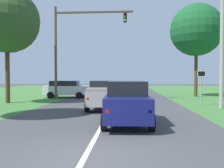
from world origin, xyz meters
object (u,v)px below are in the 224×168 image
at_px(keep_moving_sign, 201,82).
at_px(utility_pole_right, 222,35).
at_px(extra_tree_1, 7,21).
at_px(crossing_suv_far, 66,89).
at_px(red_suv_near, 127,102).
at_px(pickup_truck_lead, 104,94).
at_px(traffic_light, 74,39).
at_px(oak_tree_right, 196,30).

bearing_deg(keep_moving_sign, utility_pole_right, -61.10).
bearing_deg(extra_tree_1, crossing_suv_far, 56.10).
bearing_deg(utility_pole_right, extra_tree_1, 171.91).
distance_m(red_suv_near, utility_pole_right, 9.64).
xyz_separation_m(keep_moving_sign, extra_tree_1, (-15.63, 0.75, 5.09)).
xyz_separation_m(pickup_truck_lead, utility_pole_right, (8.07, 0.81, 4.04)).
distance_m(keep_moving_sign, extra_tree_1, 16.46).
bearing_deg(traffic_light, crossing_suv_far, 122.83).
bearing_deg(keep_moving_sign, crossing_suv_far, 153.21).
relative_size(traffic_light, keep_moving_sign, 3.22).
relative_size(keep_moving_sign, oak_tree_right, 0.27).
height_order(red_suv_near, utility_pole_right, utility_pole_right).
height_order(red_suv_near, crossing_suv_far, red_suv_near).
height_order(crossing_suv_far, extra_tree_1, extra_tree_1).
distance_m(red_suv_near, oak_tree_right, 18.75).
bearing_deg(crossing_suv_far, oak_tree_right, 9.57).
relative_size(utility_pole_right, extra_tree_1, 1.05).
bearing_deg(pickup_truck_lead, extra_tree_1, 159.53).
bearing_deg(red_suv_near, pickup_truck_lead, 107.16).
distance_m(traffic_light, utility_pole_right, 12.98).
bearing_deg(oak_tree_right, keep_moving_sign, -103.01).
relative_size(red_suv_near, keep_moving_sign, 1.62).
xyz_separation_m(traffic_light, extra_tree_1, (-4.87, -3.34, 1.03)).
relative_size(oak_tree_right, extra_tree_1, 1.07).
distance_m(crossing_suv_far, extra_tree_1, 8.73).
xyz_separation_m(traffic_light, oak_tree_right, (12.72, 4.36, 1.53)).
distance_m(pickup_truck_lead, extra_tree_1, 10.76).
bearing_deg(extra_tree_1, pickup_truck_lead, -20.47).
relative_size(traffic_light, extra_tree_1, 0.94).
bearing_deg(crossing_suv_far, red_suv_near, -64.64).
distance_m(red_suv_near, keep_moving_sign, 9.40).
xyz_separation_m(red_suv_near, crossing_suv_far, (-6.44, 13.59, -0.09)).
distance_m(oak_tree_right, extra_tree_1, 19.20).
height_order(red_suv_near, traffic_light, traffic_light).
relative_size(red_suv_near, traffic_light, 0.50).
distance_m(red_suv_near, crossing_suv_far, 15.04).
bearing_deg(red_suv_near, crossing_suv_far, 115.36).
relative_size(pickup_truck_lead, oak_tree_right, 0.50).
xyz_separation_m(traffic_light, crossing_suv_far, (-1.29, 1.99, -4.89)).
bearing_deg(crossing_suv_far, utility_pole_right, -30.71).
height_order(traffic_light, extra_tree_1, extra_tree_1).
xyz_separation_m(pickup_truck_lead, oak_tree_right, (9.14, 10.85, 6.37)).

